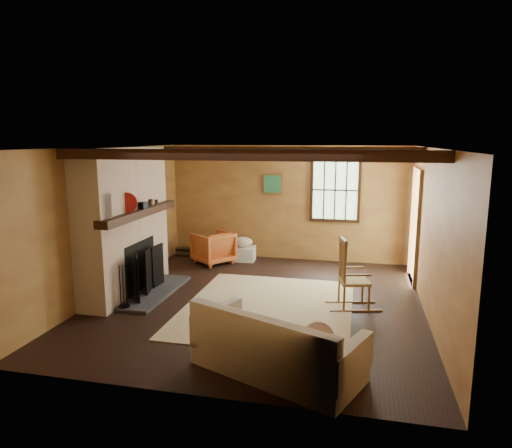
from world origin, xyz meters
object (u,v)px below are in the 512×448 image
(fireplace, at_px, (126,227))
(laundry_basket, at_px, (243,254))
(rocking_chair, at_px, (352,279))
(sofa, at_px, (275,351))
(armchair, at_px, (213,247))

(fireplace, distance_m, laundry_basket, 2.89)
(rocking_chair, xyz_separation_m, sofa, (-0.76, -2.23, -0.19))
(laundry_basket, distance_m, armchair, 0.66)
(laundry_basket, xyz_separation_m, armchair, (-0.55, -0.32, 0.18))
(sofa, bearing_deg, armchair, 139.37)
(rocking_chair, height_order, armchair, rocking_chair)
(rocking_chair, xyz_separation_m, armchair, (-2.83, 1.96, -0.13))
(laundry_basket, bearing_deg, fireplace, -120.08)
(sofa, bearing_deg, fireplace, 166.40)
(sofa, height_order, laundry_basket, sofa)
(fireplace, bearing_deg, laundry_basket, 59.92)
(rocking_chair, height_order, laundry_basket, rocking_chair)
(sofa, bearing_deg, laundry_basket, 131.68)
(fireplace, distance_m, rocking_chair, 3.71)
(fireplace, relative_size, sofa, 1.19)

